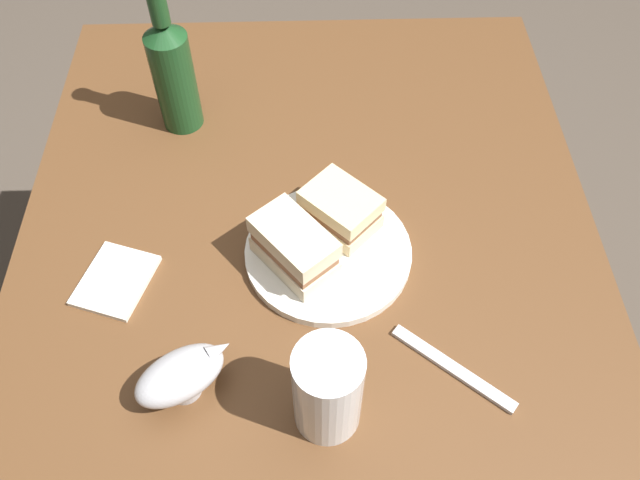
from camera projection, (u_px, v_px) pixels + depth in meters
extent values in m
plane|color=#4C4238|center=(314.00, 424.00, 1.52)|extent=(6.00, 6.00, 0.00)
cube|color=brown|center=(313.00, 357.00, 1.23)|extent=(1.11, 0.87, 0.71)
cylinder|color=silver|center=(330.00, 252.00, 0.94)|extent=(0.24, 0.24, 0.01)
cube|color=beige|center=(342.00, 218.00, 0.95)|extent=(0.13, 0.13, 0.02)
cube|color=brown|center=(342.00, 210.00, 0.93)|extent=(0.12, 0.12, 0.01)
cube|color=beige|center=(342.00, 201.00, 0.92)|extent=(0.13, 0.13, 0.02)
cube|color=beige|center=(296.00, 257.00, 0.91)|extent=(0.14, 0.13, 0.03)
cube|color=#8C5B3D|center=(296.00, 247.00, 0.89)|extent=(0.13, 0.12, 0.02)
cube|color=beige|center=(295.00, 237.00, 0.87)|extent=(0.14, 0.13, 0.03)
cube|color=gold|center=(315.00, 209.00, 0.96)|extent=(0.04, 0.04, 0.02)
cube|color=gold|center=(321.00, 224.00, 0.95)|extent=(0.04, 0.04, 0.02)
cube|color=#B77F33|center=(297.00, 241.00, 0.93)|extent=(0.06, 0.04, 0.02)
cube|color=#AD702D|center=(326.00, 201.00, 0.97)|extent=(0.04, 0.05, 0.02)
cube|color=#B77F33|center=(297.00, 228.00, 0.94)|extent=(0.05, 0.06, 0.02)
cube|color=#AD702D|center=(274.00, 247.00, 0.92)|extent=(0.03, 0.05, 0.02)
cylinder|color=white|center=(330.00, 390.00, 0.74)|extent=(0.08, 0.08, 0.15)
cylinder|color=orange|center=(329.00, 396.00, 0.76)|extent=(0.07, 0.07, 0.11)
cylinder|color=#B7B7BC|center=(186.00, 386.00, 0.81)|extent=(0.04, 0.04, 0.02)
ellipsoid|color=#B7B7BC|center=(182.00, 375.00, 0.79)|extent=(0.12, 0.13, 0.05)
ellipsoid|color=#381E0F|center=(181.00, 373.00, 0.78)|extent=(0.10, 0.11, 0.02)
cone|color=#B7B7BC|center=(221.00, 349.00, 0.80)|extent=(0.04, 0.04, 0.02)
cylinder|color=#19421E|center=(176.00, 82.00, 1.04)|extent=(0.07, 0.07, 0.17)
cone|color=#19421E|center=(165.00, 30.00, 0.96)|extent=(0.07, 0.07, 0.02)
cylinder|color=#19421E|center=(158.00, 1.00, 0.92)|extent=(0.03, 0.03, 0.07)
cube|color=silver|center=(117.00, 280.00, 0.91)|extent=(0.13, 0.12, 0.01)
cube|color=silver|center=(455.00, 368.00, 0.83)|extent=(0.13, 0.15, 0.01)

